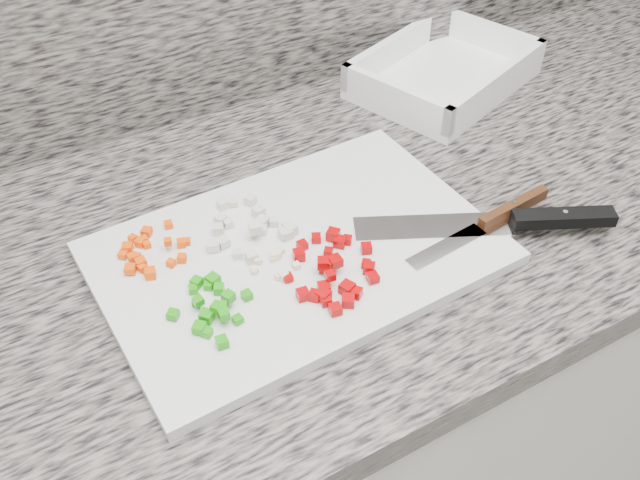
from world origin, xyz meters
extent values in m
cube|color=silver|center=(0.00, 1.44, 0.43)|extent=(3.92, 0.62, 0.86)
cube|color=slate|center=(0.00, 1.44, 0.88)|extent=(3.96, 0.64, 0.04)
cube|color=silver|center=(-0.01, 1.38, 0.91)|extent=(0.47, 0.32, 0.02)
cube|color=#F94A05|center=(-0.15, 1.50, 0.92)|extent=(0.02, 0.02, 0.01)
cube|color=#F94A05|center=(-0.17, 1.43, 0.92)|extent=(0.01, 0.01, 0.01)
cube|color=#F94A05|center=(-0.16, 1.48, 0.92)|extent=(0.01, 0.01, 0.01)
cube|color=#F94A05|center=(-0.18, 1.48, 0.92)|extent=(0.02, 0.02, 0.01)
cube|color=#F94A05|center=(-0.12, 1.46, 0.92)|extent=(0.01, 0.01, 0.01)
cube|color=#F94A05|center=(-0.12, 1.50, 0.92)|extent=(0.01, 0.01, 0.01)
cube|color=#F94A05|center=(-0.14, 1.46, 0.93)|extent=(0.01, 0.01, 0.01)
cube|color=#F94A05|center=(-0.17, 1.43, 0.92)|extent=(0.01, 0.01, 0.01)
cube|color=#F94A05|center=(-0.18, 1.46, 0.92)|extent=(0.01, 0.01, 0.01)
cube|color=#F94A05|center=(-0.18, 1.45, 0.92)|extent=(0.01, 0.01, 0.01)
cube|color=#F94A05|center=(-0.13, 1.43, 0.92)|extent=(0.01, 0.01, 0.01)
cube|color=#F94A05|center=(-0.15, 1.43, 0.92)|extent=(0.01, 0.01, 0.01)
cube|color=#F94A05|center=(-0.18, 1.44, 0.92)|extent=(0.01, 0.01, 0.01)
cube|color=#F94A05|center=(-0.17, 1.49, 0.92)|extent=(0.01, 0.01, 0.01)
cube|color=#F94A05|center=(-0.16, 1.48, 0.92)|extent=(0.01, 0.01, 0.01)
cube|color=#F94A05|center=(-0.12, 1.46, 0.92)|extent=(0.01, 0.01, 0.01)
cube|color=#F94A05|center=(-0.19, 1.44, 0.92)|extent=(0.02, 0.02, 0.01)
cube|color=#F94A05|center=(-0.16, 1.47, 0.92)|extent=(0.01, 0.01, 0.01)
cube|color=#F94A05|center=(-0.18, 1.46, 0.92)|extent=(0.01, 0.01, 0.01)
cube|color=#F94A05|center=(-0.19, 1.47, 0.92)|extent=(0.01, 0.01, 0.01)
cube|color=#F94A05|center=(-0.17, 1.42, 0.92)|extent=(0.01, 0.01, 0.01)
cube|color=beige|center=(0.00, 1.42, 0.92)|extent=(0.01, 0.01, 0.01)
cube|color=beige|center=(-0.06, 1.39, 0.92)|extent=(0.01, 0.01, 0.01)
cube|color=beige|center=(-0.02, 1.49, 0.92)|extent=(0.02, 0.02, 0.01)
cube|color=beige|center=(-0.03, 1.43, 0.92)|extent=(0.02, 0.02, 0.01)
cube|color=beige|center=(0.00, 1.41, 0.92)|extent=(0.01, 0.01, 0.01)
cube|color=beige|center=(-0.03, 1.43, 0.92)|extent=(0.01, 0.01, 0.01)
cube|color=beige|center=(-0.08, 1.43, 0.92)|extent=(0.01, 0.01, 0.01)
cube|color=beige|center=(-0.01, 1.41, 0.92)|extent=(0.01, 0.01, 0.01)
cube|color=beige|center=(-0.05, 1.50, 0.92)|extent=(0.01, 0.01, 0.01)
cube|color=beige|center=(-0.02, 1.44, 0.92)|extent=(0.02, 0.02, 0.01)
cube|color=beige|center=(-0.08, 1.46, 0.92)|extent=(0.02, 0.02, 0.01)
cube|color=beige|center=(-0.06, 1.46, 0.92)|extent=(0.01, 0.01, 0.01)
cube|color=beige|center=(-0.01, 1.43, 0.92)|extent=(0.01, 0.01, 0.01)
cube|color=beige|center=(-0.07, 1.41, 0.92)|extent=(0.01, 0.01, 0.01)
cube|color=beige|center=(-0.07, 1.47, 0.92)|extent=(0.02, 0.02, 0.01)
cube|color=beige|center=(-0.01, 1.41, 0.92)|extent=(0.01, 0.01, 0.01)
cube|color=beige|center=(-0.09, 1.43, 0.92)|extent=(0.02, 0.02, 0.01)
cube|color=beige|center=(-0.04, 1.42, 0.93)|extent=(0.02, 0.02, 0.01)
cube|color=beige|center=(-0.02, 1.46, 0.92)|extent=(0.02, 0.02, 0.01)
cube|color=beige|center=(-0.04, 1.49, 0.92)|extent=(0.01, 0.01, 0.01)
cube|color=#1E990D|center=(-0.13, 1.33, 0.93)|extent=(0.02, 0.02, 0.01)
cube|color=#1E990D|center=(-0.11, 1.34, 0.93)|extent=(0.02, 0.02, 0.01)
cube|color=#1E990D|center=(-0.17, 1.35, 0.92)|extent=(0.02, 0.02, 0.01)
cube|color=#1E990D|center=(-0.14, 1.33, 0.92)|extent=(0.02, 0.02, 0.01)
cube|color=#1E990D|center=(-0.14, 1.36, 0.92)|extent=(0.01, 0.01, 0.01)
cube|color=#1E990D|center=(-0.15, 1.31, 0.92)|extent=(0.01, 0.01, 0.01)
cube|color=#1E990D|center=(-0.13, 1.33, 0.93)|extent=(0.01, 0.01, 0.01)
cube|color=#1E990D|center=(-0.14, 1.35, 0.93)|extent=(0.01, 0.01, 0.01)
cube|color=#1E990D|center=(-0.12, 1.31, 0.92)|extent=(0.01, 0.01, 0.01)
cube|color=#1E990D|center=(-0.12, 1.38, 0.92)|extent=(0.01, 0.01, 0.01)
cube|color=#1E990D|center=(-0.09, 1.34, 0.92)|extent=(0.01, 0.01, 0.01)
cube|color=#1E990D|center=(-0.16, 1.32, 0.92)|extent=(0.02, 0.02, 0.01)
cube|color=#1E990D|center=(-0.14, 1.29, 0.92)|extent=(0.01, 0.01, 0.01)
cube|color=#1E990D|center=(-0.13, 1.32, 0.93)|extent=(0.01, 0.01, 0.01)
cube|color=#1E990D|center=(-0.14, 1.38, 0.92)|extent=(0.01, 0.01, 0.01)
cube|color=#1E990D|center=(-0.12, 1.36, 0.92)|extent=(0.02, 0.02, 0.01)
cube|color=#1E990D|center=(-0.13, 1.39, 0.92)|extent=(0.02, 0.02, 0.01)
cube|color=#1E990D|center=(-0.12, 1.38, 0.92)|extent=(0.02, 0.02, 0.01)
cube|color=#A70204|center=(-0.02, 1.30, 0.92)|extent=(0.02, 0.02, 0.01)
cube|color=#A70204|center=(0.01, 1.33, 0.93)|extent=(0.02, 0.02, 0.01)
cube|color=#A70204|center=(0.02, 1.38, 0.92)|extent=(0.02, 0.02, 0.01)
cube|color=#A70204|center=(0.01, 1.34, 0.92)|extent=(0.02, 0.02, 0.01)
cube|color=#A70204|center=(-0.01, 1.37, 0.92)|extent=(0.02, 0.02, 0.01)
cube|color=#A70204|center=(-0.01, 1.31, 0.92)|extent=(0.02, 0.02, 0.01)
cube|color=#A70204|center=(0.05, 1.32, 0.92)|extent=(0.01, 0.01, 0.01)
cube|color=#A70204|center=(0.01, 1.29, 0.92)|extent=(0.02, 0.02, 0.01)
cube|color=#A70204|center=(-0.03, 1.30, 0.92)|extent=(0.02, 0.02, 0.01)
cube|color=#A70204|center=(0.01, 1.33, 0.93)|extent=(0.01, 0.01, 0.01)
cube|color=#A70204|center=(-0.04, 1.34, 0.92)|extent=(0.01, 0.01, 0.01)
cube|color=#A70204|center=(0.05, 1.31, 0.92)|extent=(0.02, 0.02, 0.01)
cube|color=#A70204|center=(0.04, 1.36, 0.92)|extent=(0.02, 0.02, 0.01)
cube|color=#A70204|center=(0.01, 1.29, 0.92)|extent=(0.01, 0.01, 0.01)
cube|color=#A70204|center=(-0.04, 1.31, 0.92)|extent=(0.01, 0.01, 0.01)
cube|color=#A70204|center=(0.00, 1.38, 0.92)|extent=(0.01, 0.01, 0.01)
cube|color=#A70204|center=(0.00, 1.34, 0.92)|extent=(0.02, 0.02, 0.01)
cube|color=#A70204|center=(-0.02, 1.27, 0.92)|extent=(0.02, 0.02, 0.01)
cube|color=#A70204|center=(0.05, 1.36, 0.92)|extent=(0.01, 0.01, 0.01)
cube|color=#A70204|center=(0.00, 1.33, 0.93)|extent=(0.02, 0.02, 0.01)
cube|color=#A70204|center=(0.00, 1.31, 0.93)|extent=(0.01, 0.01, 0.01)
cube|color=#A70204|center=(0.04, 1.29, 0.92)|extent=(0.01, 0.01, 0.01)
cube|color=#A70204|center=(0.00, 1.28, 0.92)|extent=(0.02, 0.02, 0.01)
cube|color=#A70204|center=(0.02, 1.36, 0.92)|extent=(0.01, 0.01, 0.01)
cube|color=#A70204|center=(-0.02, 1.29, 0.92)|extent=(0.01, 0.01, 0.01)
cube|color=#A70204|center=(0.06, 1.34, 0.92)|extent=(0.02, 0.02, 0.01)
cube|color=#A70204|center=(0.04, 1.38, 0.92)|extent=(0.02, 0.02, 0.01)
cube|color=#A70204|center=(0.01, 1.28, 0.92)|extent=(0.02, 0.02, 0.01)
cube|color=beige|center=(-0.05, 1.35, 0.92)|extent=(0.01, 0.01, 0.01)
cube|color=beige|center=(-0.04, 1.38, 0.92)|extent=(0.01, 0.01, 0.01)
cube|color=beige|center=(-0.07, 1.37, 0.92)|extent=(0.01, 0.01, 0.01)
cube|color=beige|center=(-0.03, 1.38, 0.92)|extent=(0.01, 0.01, 0.01)
cube|color=beige|center=(-0.02, 1.36, 0.92)|extent=(0.01, 0.01, 0.01)
cube|color=beige|center=(-0.06, 1.39, 0.92)|extent=(0.01, 0.01, 0.01)
cube|color=beige|center=(-0.07, 1.37, 0.92)|extent=(0.01, 0.01, 0.00)
cube|color=beige|center=(-0.03, 1.39, 0.92)|extent=(0.01, 0.01, 0.01)
cube|color=beige|center=(-0.04, 1.35, 0.92)|extent=(0.01, 0.01, 0.01)
cube|color=beige|center=(-0.04, 1.38, 0.92)|extent=(0.01, 0.01, 0.01)
cube|color=beige|center=(-0.06, 1.39, 0.92)|extent=(0.01, 0.01, 0.01)
cube|color=silver|center=(0.16, 1.33, 0.92)|extent=(0.19, 0.13, 0.00)
cube|color=black|center=(0.30, 1.26, 0.92)|extent=(0.12, 0.08, 0.02)
cylinder|color=silver|center=(0.30, 1.26, 0.93)|extent=(0.01, 0.01, 0.00)
cube|color=silver|center=(0.15, 1.30, 0.92)|extent=(0.11, 0.03, 0.00)
cube|color=#472411|center=(0.26, 1.31, 0.92)|extent=(0.11, 0.02, 0.02)
cylinder|color=silver|center=(0.26, 1.31, 0.93)|extent=(0.01, 0.01, 0.00)
cube|color=white|center=(0.39, 1.62, 0.91)|extent=(0.33, 0.28, 0.01)
cube|color=white|center=(0.36, 1.71, 0.94)|extent=(0.27, 0.10, 0.04)
cube|color=white|center=(0.42, 1.53, 0.94)|extent=(0.27, 0.10, 0.04)
cube|color=white|center=(0.51, 1.66, 0.94)|extent=(0.08, 0.19, 0.04)
cube|color=white|center=(0.26, 1.58, 0.94)|extent=(0.08, 0.19, 0.04)
camera|label=1|loc=(-0.29, 0.84, 1.49)|focal=40.00mm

